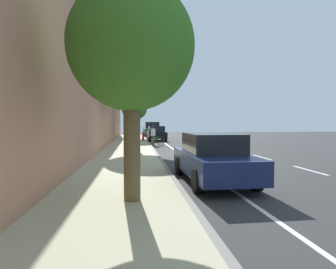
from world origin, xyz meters
TOP-DOWN VIEW (x-y plane):
  - ground at (0.00, 0.00)m, footprint 75.20×75.20m
  - sidewalk at (3.97, 0.00)m, footprint 3.20×47.00m
  - curb_edge at (2.29, 0.00)m, footprint 0.16×47.00m
  - lane_stripe_centre at (-3.27, -1.40)m, footprint 0.14×44.20m
  - lane_stripe_bike_edge at (0.82, 0.00)m, footprint 0.12×47.00m
  - building_facade at (5.82, 0.00)m, footprint 0.50×47.00m
  - parked_pickup_green_nearest at (1.36, -19.64)m, footprint 2.15×5.36m
  - parked_sedan_black_second at (1.28, -12.17)m, footprint 1.92×4.44m
  - parked_sedan_dark_blue_mid at (1.07, 8.63)m, footprint 1.90×4.43m
  - bicycle_at_curb at (1.82, -5.57)m, footprint 1.27×1.25m
  - cyclist_with_backpack at (2.05, -6.04)m, footprint 0.52×0.55m
  - street_tree_near_cyclist at (3.55, -16.20)m, footprint 2.99×2.99m
  - street_tree_mid_block at (3.55, -10.95)m, footprint 2.49×2.49m
  - street_tree_far_end at (3.55, -2.01)m, footprint 3.68×3.68m
  - street_tree_corner at (3.55, 10.93)m, footprint 2.77×2.77m
  - pedestrian_on_phone at (4.11, -10.56)m, footprint 0.30×0.61m
  - fire_hydrant at (2.72, -10.08)m, footprint 0.22×0.22m

SIDE VIEW (x-z plane):
  - ground at x=0.00m, z-range 0.00..0.00m
  - lane_stripe_bike_edge at x=0.82m, z-range 0.00..0.01m
  - lane_stripe_centre at x=-3.27m, z-range 0.00..0.01m
  - sidewalk at x=3.97m, z-range 0.00..0.13m
  - curb_edge at x=2.29m, z-range 0.00..0.13m
  - bicycle_at_curb at x=1.82m, z-range -0.01..0.75m
  - fire_hydrant at x=2.72m, z-range 0.13..0.97m
  - parked_sedan_black_second at x=1.28m, z-range -0.01..1.51m
  - parked_sedan_dark_blue_mid at x=1.07m, z-range -0.01..1.51m
  - parked_pickup_green_nearest at x=1.36m, z-range -0.07..1.88m
  - cyclist_with_backpack at x=2.05m, z-range 0.17..1.80m
  - pedestrian_on_phone at x=4.11m, z-range 0.22..1.81m
  - street_tree_mid_block at x=3.55m, z-range 1.09..5.25m
  - building_facade at x=5.82m, z-range 0.00..6.91m
  - street_tree_corner at x=3.55m, z-range 1.09..5.89m
  - street_tree_near_cyclist at x=3.55m, z-range 1.53..6.76m
  - street_tree_far_end at x=3.55m, z-range 1.65..7.71m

